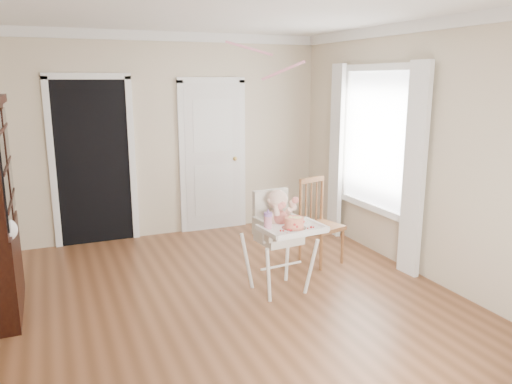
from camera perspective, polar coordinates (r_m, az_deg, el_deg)
name	(u,v)px	position (r m, az deg, el deg)	size (l,w,h in m)	color
floor	(226,307)	(4.85, -3.50, -13.00)	(5.00, 5.00, 0.00)	brown
ceiling	(221,6)	(4.40, -4.01, 20.47)	(5.00, 5.00, 0.00)	white
wall_back	(162,137)	(6.82, -10.71, 6.22)	(4.50, 4.50, 0.00)	beige
wall_right	(425,152)	(5.58, 18.71, 4.32)	(5.00, 5.00, 0.00)	beige
crown_molding	(221,13)	(4.40, -4.00, 19.70)	(4.50, 5.00, 0.12)	white
doorway	(93,159)	(6.71, -18.13, 3.62)	(1.06, 0.05, 2.22)	black
closet_door	(213,158)	(7.02, -4.95, 3.91)	(0.96, 0.09, 2.13)	white
window_right	(373,149)	(6.16, 13.26, 4.81)	(0.13, 1.84, 2.30)	white
high_chair	(279,230)	(4.97, 2.67, -4.35)	(0.66, 0.79, 1.05)	white
baby	(278,214)	(4.94, 2.55, -2.52)	(0.32, 0.24, 0.48)	beige
cake	(294,223)	(4.73, 4.40, -3.54)	(0.24, 0.24, 0.11)	silver
sippy_cup	(268,220)	(4.71, 1.39, -3.22)	(0.08, 0.08, 0.20)	#CC7D92
dining_chair	(320,224)	(5.85, 7.30, -3.63)	(0.49, 0.49, 0.99)	brown
streamer	(249,48)	(4.70, -0.84, 16.12)	(0.03, 0.50, 0.02)	pink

